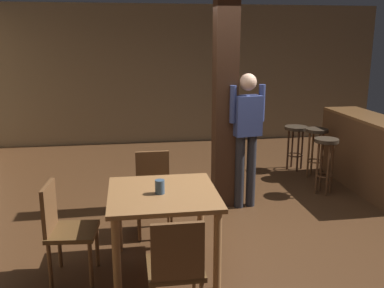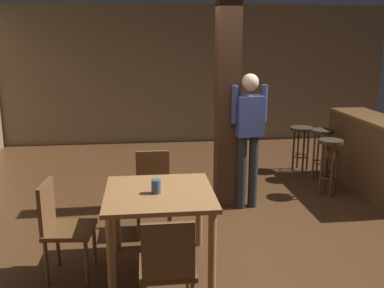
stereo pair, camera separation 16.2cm
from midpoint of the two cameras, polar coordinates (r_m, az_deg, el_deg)
The scene contains 13 objects.
ground_plane at distance 5.00m, azimuth 6.42°, elevation -11.45°, with size 10.80×10.80×0.00m, color #422816.
wall_back at distance 8.96m, azimuth -0.83°, elevation 9.22°, with size 8.00×0.10×2.80m, color #756047.
pillar at distance 5.39m, azimuth 3.56°, elevation 6.08°, with size 0.28×0.28×2.80m, color #382114.
dining_table at distance 3.97m, azimuth -5.06°, elevation -8.05°, with size 0.99×0.99×0.77m.
chair_south at distance 3.27m, azimuth -3.61°, elevation -15.94°, with size 0.42×0.42×0.89m.
chair_west at distance 4.06m, azimuth -17.85°, elevation -10.38°, with size 0.46×0.46×0.89m.
chair_north at distance 4.82m, azimuth -6.12°, elevation -5.87°, with size 0.42×0.42×0.89m.
napkin_cup at distance 3.87m, azimuth -5.52°, elevation -5.70°, with size 0.09×0.09×0.13m, color #33475B.
standing_person at distance 5.38m, azimuth 6.44°, elevation 1.71°, with size 0.47×0.25×1.72m.
bar_counter at distance 6.59m, azimuth 21.33°, elevation -1.11°, with size 0.56×1.99×1.05m.
bar_stool_near at distance 6.17m, azimuth 16.67°, elevation -1.21°, with size 0.33×0.33×0.80m.
bar_stool_mid at distance 6.87m, azimuth 15.58°, elevation 0.36°, with size 0.34×0.34×0.78m.
bar_stool_far at distance 7.23m, azimuth 13.05°, elevation 0.96°, with size 0.38×0.38×0.73m.
Camera 1 is at (-1.29, -4.34, 2.13)m, focal length 40.00 mm.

